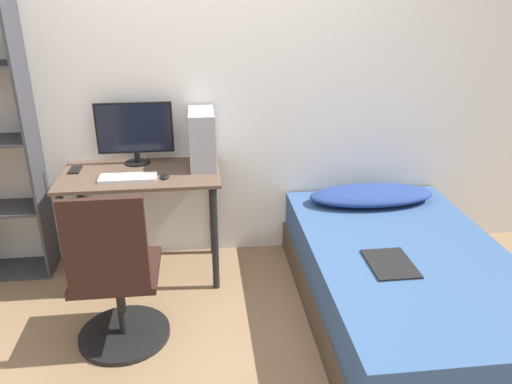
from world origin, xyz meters
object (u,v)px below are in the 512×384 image
Objects in this scene: monitor at (135,131)px; keyboard at (128,178)px; office_chair at (117,288)px; pc_tower at (202,139)px; bed at (405,284)px.

monitor is 1.43× the size of keyboard.
pc_tower is (0.49, 0.83, 0.57)m from office_chair.
bed is 1.56m from pc_tower.
bed is at bearing -33.21° from pc_tower.
pc_tower is at bearing 59.33° from office_chair.
keyboard is (0.02, 0.62, 0.39)m from office_chair.
keyboard is at bearing 87.91° from office_chair.
office_chair is at bearing -177.65° from bed.
pc_tower is at bearing 146.79° from bed.
monitor is 0.45m from pc_tower.
pc_tower reaches higher than bed.
keyboard reaches higher than bed.
bed is at bearing 2.35° from office_chair.
monitor is 0.37m from keyboard.
monitor is 1.36× the size of pc_tower.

